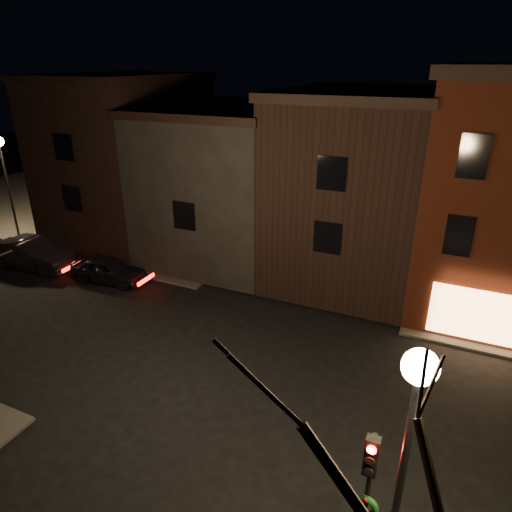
{
  "coord_description": "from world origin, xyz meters",
  "views": [
    {
      "loc": [
        6.28,
        -12.48,
        10.79
      ],
      "look_at": [
        -0.98,
        3.48,
        3.2
      ],
      "focal_mm": 32.0,
      "sensor_mm": 36.0,
      "label": 1
    }
  ],
  "objects_px": {
    "street_lamp_near": "(411,422)",
    "parked_car_b": "(31,254)",
    "traffic_signal": "(368,487)",
    "parked_car_a": "(109,270)",
    "street_lamp_far": "(2,160)"
  },
  "relations": [
    {
      "from": "parked_car_a",
      "to": "parked_car_b",
      "type": "relative_size",
      "value": 0.79
    },
    {
      "from": "parked_car_a",
      "to": "parked_car_b",
      "type": "xyz_separation_m",
      "value": [
        -5.11,
        -0.38,
        0.15
      ]
    },
    {
      "from": "street_lamp_far",
      "to": "traffic_signal",
      "type": "xyz_separation_m",
      "value": [
        24.6,
        -11.71,
        -2.37
      ]
    },
    {
      "from": "street_lamp_near",
      "to": "street_lamp_far",
      "type": "distance_m",
      "value": 28.0
    },
    {
      "from": "traffic_signal",
      "to": "street_lamp_far",
      "type": "bearing_deg",
      "value": 154.55
    },
    {
      "from": "street_lamp_near",
      "to": "parked_car_b",
      "type": "xyz_separation_m",
      "value": [
        -20.95,
        9.56,
        -4.35
      ]
    },
    {
      "from": "street_lamp_near",
      "to": "parked_car_b",
      "type": "relative_size",
      "value": 1.28
    },
    {
      "from": "street_lamp_near",
      "to": "parked_car_b",
      "type": "distance_m",
      "value": 23.44
    },
    {
      "from": "traffic_signal",
      "to": "parked_car_b",
      "type": "xyz_separation_m",
      "value": [
        -20.35,
        9.07,
        -1.98
      ]
    },
    {
      "from": "street_lamp_near",
      "to": "parked_car_a",
      "type": "xyz_separation_m",
      "value": [
        -15.85,
        9.94,
        -4.5
      ]
    },
    {
      "from": "street_lamp_far",
      "to": "parked_car_b",
      "type": "xyz_separation_m",
      "value": [
        4.25,
        -2.64,
        -4.35
      ]
    },
    {
      "from": "traffic_signal",
      "to": "parked_car_b",
      "type": "relative_size",
      "value": 0.8
    },
    {
      "from": "street_lamp_far",
      "to": "parked_car_a",
      "type": "bearing_deg",
      "value": -13.6
    },
    {
      "from": "traffic_signal",
      "to": "parked_car_a",
      "type": "distance_m",
      "value": 18.06
    },
    {
      "from": "traffic_signal",
      "to": "parked_car_a",
      "type": "relative_size",
      "value": 1.01
    }
  ]
}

